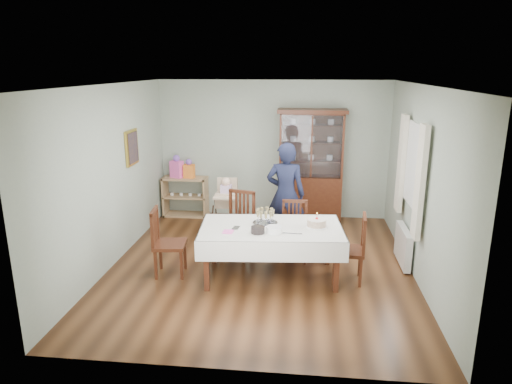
# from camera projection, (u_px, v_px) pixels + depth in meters

# --- Properties ---
(floor) EXTENTS (5.00, 5.00, 0.00)m
(floor) POSITION_uv_depth(u_px,v_px,m) (260.00, 266.00, 6.97)
(floor) COLOR #593319
(floor) RESTS_ON ground
(room_shell) EXTENTS (5.00, 5.00, 5.00)m
(room_shell) POSITION_uv_depth(u_px,v_px,m) (264.00, 150.00, 7.03)
(room_shell) COLOR #9EAA99
(room_shell) RESTS_ON floor
(dining_table) EXTENTS (2.09, 1.32, 0.76)m
(dining_table) POSITION_uv_depth(u_px,v_px,m) (271.00, 252.00, 6.52)
(dining_table) COLOR #472311
(dining_table) RESTS_ON floor
(china_cabinet) EXTENTS (1.30, 0.48, 2.18)m
(china_cabinet) POSITION_uv_depth(u_px,v_px,m) (311.00, 164.00, 8.76)
(china_cabinet) COLOR #472311
(china_cabinet) RESTS_ON floor
(sideboard) EXTENTS (0.90, 0.38, 0.80)m
(sideboard) POSITION_uv_depth(u_px,v_px,m) (186.00, 196.00, 9.23)
(sideboard) COLOR tan
(sideboard) RESTS_ON floor
(picture_frame) EXTENTS (0.04, 0.48, 0.58)m
(picture_frame) POSITION_uv_depth(u_px,v_px,m) (132.00, 147.00, 7.53)
(picture_frame) COLOR gold
(picture_frame) RESTS_ON room_shell
(window) EXTENTS (0.04, 1.02, 1.22)m
(window) POSITION_uv_depth(u_px,v_px,m) (415.00, 166.00, 6.62)
(window) COLOR white
(window) RESTS_ON room_shell
(curtain_left) EXTENTS (0.07, 0.30, 1.55)m
(curtain_left) POSITION_uv_depth(u_px,v_px,m) (420.00, 183.00, 6.06)
(curtain_left) COLOR silver
(curtain_left) RESTS_ON room_shell
(curtain_right) EXTENTS (0.07, 0.30, 1.55)m
(curtain_right) POSITION_uv_depth(u_px,v_px,m) (401.00, 164.00, 7.24)
(curtain_right) COLOR silver
(curtain_right) RESTS_ON room_shell
(radiator) EXTENTS (0.10, 0.80, 0.55)m
(radiator) POSITION_uv_depth(u_px,v_px,m) (403.00, 246.00, 6.96)
(radiator) COLOR white
(radiator) RESTS_ON floor
(chair_far_left) EXTENTS (0.57, 0.57, 1.04)m
(chair_far_left) POSITION_uv_depth(u_px,v_px,m) (238.00, 237.00, 7.27)
(chair_far_left) COLOR #472311
(chair_far_left) RESTS_ON floor
(chair_far_right) EXTENTS (0.42, 0.42, 0.92)m
(chair_far_right) POSITION_uv_depth(u_px,v_px,m) (294.00, 243.00, 7.15)
(chair_far_right) COLOR #472311
(chair_far_right) RESTS_ON floor
(chair_end_left) EXTENTS (0.50, 0.50, 0.99)m
(chair_end_left) POSITION_uv_depth(u_px,v_px,m) (169.00, 255.00, 6.63)
(chair_end_left) COLOR #472311
(chair_end_left) RESTS_ON floor
(chair_end_right) EXTENTS (0.47, 0.47, 0.97)m
(chair_end_right) POSITION_uv_depth(u_px,v_px,m) (349.00, 261.00, 6.42)
(chair_end_right) COLOR #472311
(chair_end_right) RESTS_ON floor
(woman) EXTENTS (0.66, 0.45, 1.76)m
(woman) POSITION_uv_depth(u_px,v_px,m) (286.00, 194.00, 7.60)
(woman) COLOR black
(woman) RESTS_ON floor
(high_chair) EXTENTS (0.48, 0.48, 1.08)m
(high_chair) POSITION_uv_depth(u_px,v_px,m) (227.00, 214.00, 8.07)
(high_chair) COLOR black
(high_chair) RESTS_ON floor
(champagne_tray) EXTENTS (0.36, 0.36, 0.22)m
(champagne_tray) POSITION_uv_depth(u_px,v_px,m) (265.00, 219.00, 6.53)
(champagne_tray) COLOR silver
(champagne_tray) RESTS_ON dining_table
(birthday_cake) EXTENTS (0.31, 0.31, 0.21)m
(birthday_cake) POSITION_uv_depth(u_px,v_px,m) (317.00, 223.00, 6.41)
(birthday_cake) COLOR white
(birthday_cake) RESTS_ON dining_table
(plate_stack_dark) EXTENTS (0.21, 0.21, 0.09)m
(plate_stack_dark) POSITION_uv_depth(u_px,v_px,m) (258.00, 230.00, 6.17)
(plate_stack_dark) COLOR black
(plate_stack_dark) RESTS_ON dining_table
(plate_stack_white) EXTENTS (0.27, 0.27, 0.09)m
(plate_stack_white) POSITION_uv_depth(u_px,v_px,m) (274.00, 230.00, 6.18)
(plate_stack_white) COLOR white
(plate_stack_white) RESTS_ON dining_table
(napkin_stack) EXTENTS (0.14, 0.14, 0.02)m
(napkin_stack) POSITION_uv_depth(u_px,v_px,m) (228.00, 232.00, 6.21)
(napkin_stack) COLOR #FF5DBE
(napkin_stack) RESTS_ON dining_table
(cutlery) EXTENTS (0.13, 0.18, 0.01)m
(cutlery) POSITION_uv_depth(u_px,v_px,m) (233.00, 228.00, 6.37)
(cutlery) COLOR silver
(cutlery) RESTS_ON dining_table
(cake_knife) EXTENTS (0.27, 0.04, 0.01)m
(cake_knife) POSITION_uv_depth(u_px,v_px,m) (292.00, 233.00, 6.15)
(cake_knife) COLOR silver
(cake_knife) RESTS_ON dining_table
(gift_bag_pink) EXTENTS (0.29, 0.24, 0.46)m
(gift_bag_pink) POSITION_uv_depth(u_px,v_px,m) (177.00, 167.00, 9.06)
(gift_bag_pink) COLOR #FF5DBE
(gift_bag_pink) RESTS_ON sideboard
(gift_bag_orange) EXTENTS (0.22, 0.16, 0.38)m
(gift_bag_orange) POSITION_uv_depth(u_px,v_px,m) (189.00, 169.00, 9.05)
(gift_bag_orange) COLOR orange
(gift_bag_orange) RESTS_ON sideboard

